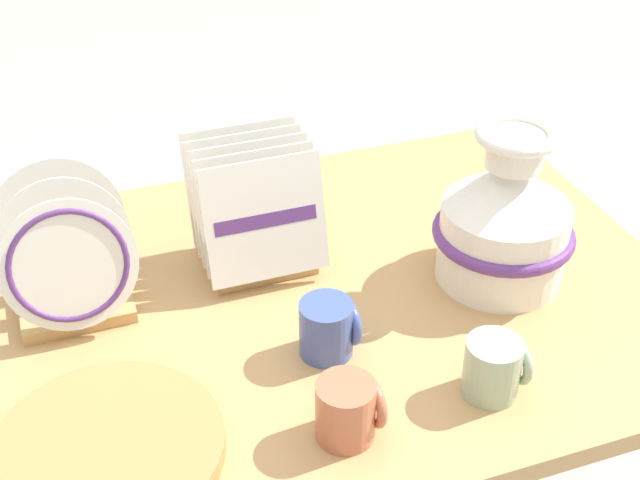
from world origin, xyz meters
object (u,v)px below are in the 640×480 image
ceramic_vase (505,219)px  dish_rack_round_plates (69,266)px  mug_terracotta_glaze (349,410)px  mug_cobalt_glaze (329,328)px  wicker_charger_stack (109,448)px  mug_sage_glaze (495,367)px  dish_rack_square_plates (255,217)px

ceramic_vase → dish_rack_round_plates: ceramic_vase is taller
dish_rack_round_plates → mug_terracotta_glaze: 0.52m
dish_rack_round_plates → mug_terracotta_glaze: size_ratio=2.53×
mug_cobalt_glaze → ceramic_vase: bearing=14.1°
wicker_charger_stack → mug_cobalt_glaze: size_ratio=3.44×
dish_rack_round_plates → mug_sage_glaze: 0.68m
ceramic_vase → wicker_charger_stack: ceramic_vase is taller
dish_rack_square_plates → mug_cobalt_glaze: dish_rack_square_plates is taller
ceramic_vase → dish_rack_round_plates: (-0.70, 0.14, -0.03)m
ceramic_vase → wicker_charger_stack: size_ratio=0.90×
ceramic_vase → mug_terracotta_glaze: size_ratio=3.10×
dish_rack_square_plates → mug_terracotta_glaze: size_ratio=2.46×
wicker_charger_stack → mug_sage_glaze: mug_sage_glaze is taller
dish_rack_square_plates → mug_cobalt_glaze: 0.27m
ceramic_vase → mug_terracotta_glaze: ceramic_vase is taller
wicker_charger_stack → mug_terracotta_glaze: bearing=-12.7°
mug_cobalt_glaze → dish_rack_round_plates: bearing=147.1°
dish_rack_round_plates → mug_sage_glaze: bearing=-35.5°
ceramic_vase → mug_cobalt_glaze: size_ratio=3.10×
dish_rack_square_plates → wicker_charger_stack: size_ratio=0.71×
ceramic_vase → mug_sage_glaze: bearing=-120.6°
ceramic_vase → dish_rack_square_plates: 0.42m
dish_rack_square_plates → wicker_charger_stack: 0.49m
dish_rack_square_plates → mug_sage_glaze: bearing=-61.5°
wicker_charger_stack → mug_sage_glaze: 0.55m
mug_terracotta_glaze → mug_cobalt_glaze: bearing=78.8°
wicker_charger_stack → mug_terracotta_glaze: (0.32, -0.07, 0.03)m
dish_rack_square_plates → mug_cobalt_glaze: bearing=-82.0°
ceramic_vase → wicker_charger_stack: 0.73m
ceramic_vase → wicker_charger_stack: bearing=-165.1°
wicker_charger_stack → ceramic_vase: bearing=14.9°
mug_cobalt_glaze → wicker_charger_stack: bearing=-164.3°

